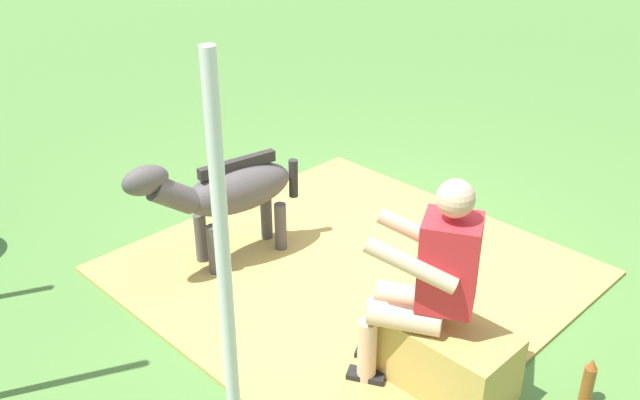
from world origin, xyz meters
TOP-DOWN VIEW (x-y plane):
  - ground_plane at (0.00, 0.00)m, footprint 24.00×24.00m
  - hay_patch at (-0.04, 0.15)m, footprint 2.86×2.78m
  - hay_bale at (-1.24, 0.64)m, footprint 0.73×0.42m
  - person_seated at (-1.09, 0.70)m, footprint 0.72×0.60m
  - pony_standing at (0.69, 0.65)m, footprint 0.45×1.34m
  - soda_bottle at (-1.86, 0.18)m, footprint 0.07×0.07m
  - tent_pole_left at (-1.02, 1.97)m, footprint 0.06×0.06m

SIDE VIEW (x-z plane):
  - ground_plane at x=0.00m, z-range 0.00..0.00m
  - hay_patch at x=-0.04m, z-range 0.00..0.02m
  - soda_bottle at x=-1.86m, z-range 0.00..0.29m
  - hay_bale at x=-1.24m, z-range 0.00..0.42m
  - pony_standing at x=0.69m, z-range 0.10..1.03m
  - person_seated at x=-1.09m, z-range 0.06..1.36m
  - tent_pole_left at x=-1.02m, z-range 0.00..2.20m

